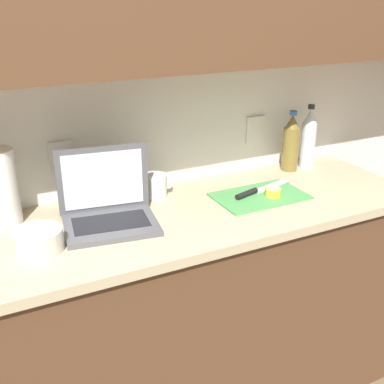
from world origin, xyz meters
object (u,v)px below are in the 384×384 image
at_px(cutting_board, 260,196).
at_px(bowl_white, 38,240).
at_px(knife, 254,191).
at_px(lemon_half_cut, 273,192).
at_px(laptop, 108,206).
at_px(paper_towel_roll, 0,188).
at_px(measuring_cup, 155,186).
at_px(bottle_green_soda, 291,144).
at_px(bottle_oil_tall, 308,139).

xyz_separation_m(cutting_board, bowl_white, (-0.85, -0.05, 0.03)).
xyz_separation_m(cutting_board, knife, (-0.01, 0.03, 0.01)).
relative_size(lemon_half_cut, bowl_white, 0.41).
xyz_separation_m(lemon_half_cut, bowl_white, (-0.89, -0.02, 0.01)).
xyz_separation_m(laptop, paper_towel_roll, (-0.33, 0.15, 0.07)).
bearing_deg(bowl_white, laptop, 21.55).
bearing_deg(laptop, cutting_board, 3.28).
height_order(knife, paper_towel_roll, paper_towel_roll).
bearing_deg(bowl_white, measuring_cup, 25.97).
bearing_deg(knife, cutting_board, -83.69).
height_order(lemon_half_cut, paper_towel_roll, paper_towel_roll).
relative_size(measuring_cup, bowl_white, 0.76).
height_order(bowl_white, paper_towel_roll, paper_towel_roll).
bearing_deg(bowl_white, bottle_green_soda, 12.28).
relative_size(lemon_half_cut, bottle_green_soda, 0.23).
xyz_separation_m(bottle_oil_tall, measuring_cup, (-0.76, -0.01, -0.09)).
distance_m(bowl_white, paper_towel_roll, 0.28).
bearing_deg(cutting_board, laptop, 174.78).
height_order(cutting_board, bottle_green_soda, bottle_green_soda).
relative_size(cutting_board, lemon_half_cut, 5.70).
height_order(laptop, bottle_oil_tall, bottle_oil_tall).
bearing_deg(lemon_half_cut, measuring_cup, 151.39).
xyz_separation_m(knife, paper_towel_roll, (-0.91, 0.18, 0.12)).
bearing_deg(paper_towel_roll, lemon_half_cut, -13.57).
relative_size(laptop, measuring_cup, 3.01).
height_order(cutting_board, knife, knife).
xyz_separation_m(laptop, measuring_cup, (0.23, 0.14, -0.02)).
bearing_deg(bottle_oil_tall, knife, -156.16).
xyz_separation_m(knife, bottle_oil_tall, (0.40, 0.18, 0.12)).
distance_m(lemon_half_cut, measuring_cup, 0.46).
relative_size(lemon_half_cut, bottle_oil_tall, 0.22).
bearing_deg(lemon_half_cut, knife, 133.01).
height_order(bottle_green_soda, paper_towel_roll, bottle_green_soda).
height_order(knife, lemon_half_cut, lemon_half_cut).
bearing_deg(bowl_white, lemon_half_cut, 1.06).
relative_size(measuring_cup, paper_towel_roll, 0.43).
bearing_deg(bowl_white, bottle_oil_tall, 11.35).
bearing_deg(measuring_cup, cutting_board, -27.77).
distance_m(knife, lemon_half_cut, 0.08).
distance_m(laptop, bowl_white, 0.27).
bearing_deg(measuring_cup, bottle_oil_tall, 0.92).
bearing_deg(cutting_board, lemon_half_cut, -35.56).
bearing_deg(paper_towel_roll, cutting_board, -12.43).
relative_size(lemon_half_cut, paper_towel_roll, 0.23).
bearing_deg(laptop, knife, 5.71).
xyz_separation_m(cutting_board, bottle_green_soda, (0.29, 0.20, 0.12)).
relative_size(knife, lemon_half_cut, 4.85).
distance_m(cutting_board, bottle_oil_tall, 0.46).
distance_m(laptop, measuring_cup, 0.27).
relative_size(bottle_oil_tall, bowl_white, 1.89).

